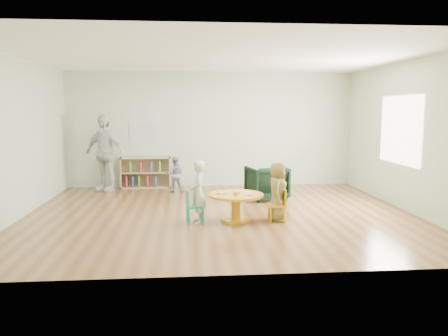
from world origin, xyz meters
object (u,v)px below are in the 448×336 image
(armchair, at_px, (267,183))
(bookshelf, at_px, (145,173))
(child_left, at_px, (198,192))
(adult_caretaker, at_px, (105,153))
(kid_chair_left, at_px, (193,205))
(kid_chair_right, at_px, (279,204))
(child_right, at_px, (278,191))
(activity_table, at_px, (236,202))
(toddler, at_px, (175,174))

(armchair, bearing_deg, bookshelf, -42.87)
(child_left, height_order, adult_caretaker, adult_caretaker)
(kid_chair_left, relative_size, kid_chair_right, 1.02)
(child_right, bearing_deg, armchair, 11.21)
(activity_table, distance_m, child_left, 0.68)
(bookshelf, height_order, toddler, toddler)
(child_left, bearing_deg, toddler, -173.84)
(bookshelf, bearing_deg, child_right, -53.30)
(child_left, bearing_deg, child_right, 89.12)
(kid_chair_left, bearing_deg, child_right, 85.80)
(armchair, xyz_separation_m, child_left, (-1.49, -1.86, 0.17))
(kid_chair_right, distance_m, child_right, 0.22)
(kid_chair_left, distance_m, kid_chair_right, 1.47)
(bookshelf, xyz_separation_m, adult_caretaker, (-0.89, -0.37, 0.53))
(toddler, bearing_deg, armchair, 155.71)
(toddler, bearing_deg, adult_caretaker, -7.80)
(child_right, bearing_deg, kid_chair_left, 106.66)
(bookshelf, height_order, adult_caretaker, adult_caretaker)
(kid_chair_left, height_order, bookshelf, bookshelf)
(toddler, distance_m, adult_caretaker, 1.72)
(bookshelf, height_order, child_right, child_right)
(kid_chair_right, relative_size, armchair, 0.71)
(bookshelf, height_order, armchair, bookshelf)
(bookshelf, bearing_deg, kid_chair_left, -72.26)
(child_left, distance_m, child_right, 1.36)
(child_left, distance_m, toddler, 2.87)
(kid_chair_right, bearing_deg, child_right, 34.64)
(kid_chair_left, bearing_deg, child_left, 70.41)
(kid_chair_left, distance_m, child_left, 0.24)
(bookshelf, xyz_separation_m, child_right, (2.56, -3.43, 0.14))
(kid_chair_left, bearing_deg, armchair, 133.79)
(kid_chair_right, xyz_separation_m, toddler, (-1.84, 2.81, 0.12))
(activity_table, relative_size, kid_chair_right, 1.70)
(bookshelf, bearing_deg, armchair, -31.12)
(kid_chair_left, distance_m, armchair, 2.43)
(child_right, height_order, adult_caretaker, adult_caretaker)
(armchair, height_order, toddler, toddler)
(kid_chair_right, relative_size, toddler, 0.67)
(activity_table, xyz_separation_m, child_left, (-0.65, -0.09, 0.20))
(kid_chair_left, xyz_separation_m, child_right, (1.45, 0.03, 0.21))
(armchair, bearing_deg, kid_chair_right, 74.66)
(kid_chair_left, distance_m, toddler, 2.83)
(toddler, relative_size, adult_caretaker, 0.46)
(activity_table, distance_m, toddler, 2.96)
(child_right, distance_m, toddler, 3.32)
(activity_table, height_order, child_left, child_left)
(kid_chair_right, xyz_separation_m, armchair, (0.12, 1.84, 0.06))
(kid_chair_right, relative_size, adult_caretaker, 0.31)
(kid_chair_right, height_order, bookshelf, bookshelf)
(bookshelf, xyz_separation_m, child_left, (1.20, -3.48, 0.16))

